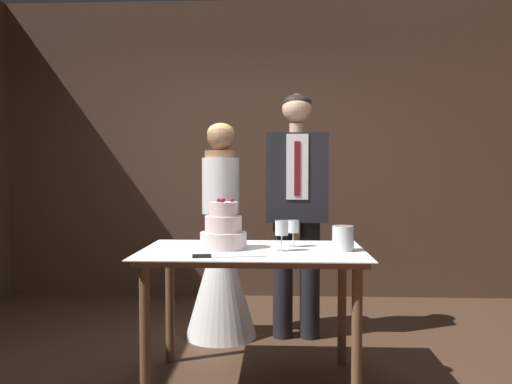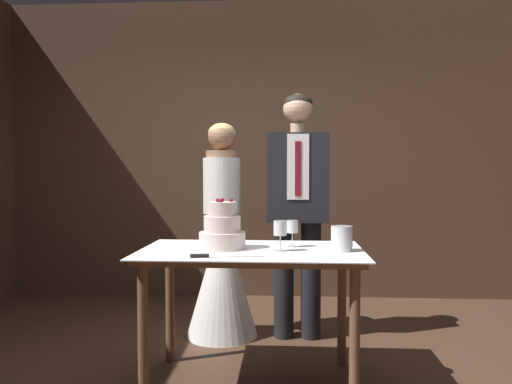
{
  "view_description": "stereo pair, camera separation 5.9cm",
  "coord_description": "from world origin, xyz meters",
  "px_view_note": "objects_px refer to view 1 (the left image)",
  "views": [
    {
      "loc": [
        0.25,
        -2.77,
        1.25
      ],
      "look_at": [
        0.1,
        0.55,
        1.11
      ],
      "focal_mm": 35.0,
      "sensor_mm": 36.0,
      "label": 1
    },
    {
      "loc": [
        0.31,
        -2.76,
        1.25
      ],
      "look_at": [
        0.1,
        0.55,
        1.11
      ],
      "focal_mm": 35.0,
      "sensor_mm": 36.0,
      "label": 2
    }
  ],
  "objects_px": {
    "wine_glass_middle": "(293,228)",
    "tiered_cake": "(223,230)",
    "bride": "(221,258)",
    "groom": "(297,199)",
    "cake_table": "(253,266)",
    "wine_glass_near": "(282,230)",
    "hurricane_candle": "(343,239)",
    "cake_knife": "(215,256)"
  },
  "relations": [
    {
      "from": "wine_glass_middle",
      "to": "groom",
      "type": "distance_m",
      "value": 0.73
    },
    {
      "from": "cake_table",
      "to": "bride",
      "type": "xyz_separation_m",
      "value": [
        -0.28,
        0.84,
        -0.1
      ]
    },
    {
      "from": "wine_glass_middle",
      "to": "bride",
      "type": "relative_size",
      "value": 0.1
    },
    {
      "from": "cake_table",
      "to": "wine_glass_near",
      "type": "bearing_deg",
      "value": -15.97
    },
    {
      "from": "cake_knife",
      "to": "tiered_cake",
      "type": "bearing_deg",
      "value": 79.22
    },
    {
      "from": "cake_knife",
      "to": "wine_glass_near",
      "type": "relative_size",
      "value": 2.25
    },
    {
      "from": "bride",
      "to": "groom",
      "type": "distance_m",
      "value": 0.73
    },
    {
      "from": "tiered_cake",
      "to": "bride",
      "type": "distance_m",
      "value": 0.88
    },
    {
      "from": "wine_glass_near",
      "to": "wine_glass_middle",
      "type": "bearing_deg",
      "value": 66.7
    },
    {
      "from": "cake_table",
      "to": "bride",
      "type": "relative_size",
      "value": 0.8
    },
    {
      "from": "cake_table",
      "to": "tiered_cake",
      "type": "xyz_separation_m",
      "value": [
        -0.18,
        0.02,
        0.21
      ]
    },
    {
      "from": "wine_glass_near",
      "to": "hurricane_candle",
      "type": "xyz_separation_m",
      "value": [
        0.35,
        0.02,
        -0.05
      ]
    },
    {
      "from": "cake_table",
      "to": "wine_glass_middle",
      "type": "relative_size",
      "value": 8.02
    },
    {
      "from": "hurricane_candle",
      "to": "groom",
      "type": "height_order",
      "value": "groom"
    },
    {
      "from": "tiered_cake",
      "to": "cake_knife",
      "type": "relative_size",
      "value": 0.76
    },
    {
      "from": "cake_table",
      "to": "tiered_cake",
      "type": "relative_size",
      "value": 4.36
    },
    {
      "from": "groom",
      "to": "hurricane_candle",
      "type": "bearing_deg",
      "value": -74.71
    },
    {
      "from": "wine_glass_middle",
      "to": "tiered_cake",
      "type": "bearing_deg",
      "value": -167.4
    },
    {
      "from": "wine_glass_near",
      "to": "tiered_cake",
      "type": "bearing_deg",
      "value": 168.11
    },
    {
      "from": "bride",
      "to": "groom",
      "type": "relative_size",
      "value": 0.88
    },
    {
      "from": "wine_glass_middle",
      "to": "groom",
      "type": "relative_size",
      "value": 0.09
    },
    {
      "from": "hurricane_candle",
      "to": "groom",
      "type": "bearing_deg",
      "value": 105.29
    },
    {
      "from": "wine_glass_near",
      "to": "groom",
      "type": "xyz_separation_m",
      "value": [
        0.12,
        0.88,
        0.13
      ]
    },
    {
      "from": "tiered_cake",
      "to": "wine_glass_middle",
      "type": "xyz_separation_m",
      "value": [
        0.41,
        0.09,
        0.0
      ]
    },
    {
      "from": "cake_table",
      "to": "wine_glass_near",
      "type": "xyz_separation_m",
      "value": [
        0.17,
        -0.05,
        0.22
      ]
    },
    {
      "from": "cake_table",
      "to": "hurricane_candle",
      "type": "height_order",
      "value": "hurricane_candle"
    },
    {
      "from": "tiered_cake",
      "to": "groom",
      "type": "distance_m",
      "value": 0.94
    },
    {
      "from": "tiered_cake",
      "to": "groom",
      "type": "xyz_separation_m",
      "value": [
        0.46,
        0.81,
        0.14
      ]
    },
    {
      "from": "bride",
      "to": "groom",
      "type": "height_order",
      "value": "groom"
    },
    {
      "from": "cake_table",
      "to": "hurricane_candle",
      "type": "xyz_separation_m",
      "value": [
        0.52,
        -0.03,
        0.17
      ]
    },
    {
      "from": "hurricane_candle",
      "to": "groom",
      "type": "relative_size",
      "value": 0.08
    },
    {
      "from": "cake_table",
      "to": "bride",
      "type": "bearing_deg",
      "value": 108.82
    },
    {
      "from": "cake_knife",
      "to": "hurricane_candle",
      "type": "distance_m",
      "value": 0.75
    },
    {
      "from": "cake_knife",
      "to": "bride",
      "type": "height_order",
      "value": "bride"
    },
    {
      "from": "cake_table",
      "to": "cake_knife",
      "type": "bearing_deg",
      "value": -123.0
    },
    {
      "from": "cake_table",
      "to": "cake_knife",
      "type": "relative_size",
      "value": 3.29
    },
    {
      "from": "cake_knife",
      "to": "bride",
      "type": "xyz_separation_m",
      "value": [
        -0.1,
        1.12,
        -0.21
      ]
    },
    {
      "from": "wine_glass_middle",
      "to": "bride",
      "type": "xyz_separation_m",
      "value": [
        -0.52,
        0.72,
        -0.31
      ]
    },
    {
      "from": "tiered_cake",
      "to": "cake_knife",
      "type": "bearing_deg",
      "value": -91.9
    },
    {
      "from": "cake_table",
      "to": "groom",
      "type": "height_order",
      "value": "groom"
    },
    {
      "from": "cake_knife",
      "to": "groom",
      "type": "bearing_deg",
      "value": 58.35
    },
    {
      "from": "groom",
      "to": "cake_knife",
      "type": "bearing_deg",
      "value": -112.76
    }
  ]
}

